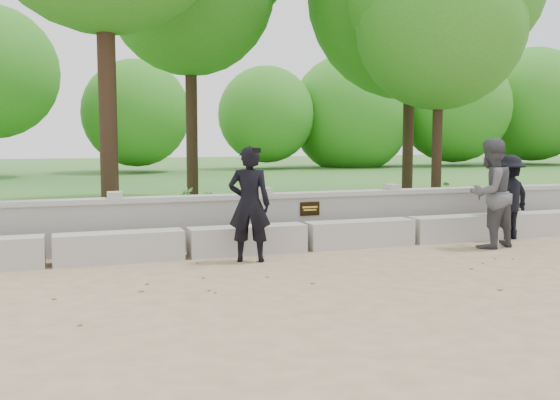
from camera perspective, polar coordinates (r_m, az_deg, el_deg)
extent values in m
plane|color=tan|center=(8.69, 6.98, -6.67)|extent=(80.00, 80.00, 0.00)
cube|color=#31742B|center=(22.00, -9.30, 1.09)|extent=(40.00, 22.00, 0.25)
cube|color=#A9A6A0|center=(9.68, -14.46, -4.18)|extent=(1.90, 0.45, 0.45)
cube|color=#A9A6A0|center=(10.03, -2.98, -3.66)|extent=(1.90, 0.45, 0.45)
cube|color=#A9A6A0|center=(10.76, 7.32, -3.07)|extent=(1.90, 0.45, 0.45)
cube|color=#A9A6A0|center=(11.78, 16.06, -2.49)|extent=(1.90, 0.45, 0.45)
cube|color=#A9A6A0|center=(13.03, 23.27, -1.96)|extent=(1.90, 0.45, 0.45)
cube|color=#9F9C96|center=(10.97, 1.01, -1.88)|extent=(12.50, 0.25, 0.82)
cube|color=#A9A6A0|center=(10.92, 1.01, 0.46)|extent=(12.50, 0.35, 0.08)
cube|color=black|center=(10.93, 2.74, -0.81)|extent=(0.36, 0.02, 0.24)
imported|color=black|center=(9.32, -2.82, -0.39)|extent=(0.74, 0.62, 1.74)
cube|color=black|center=(8.94, -2.22, 4.56)|extent=(0.14, 0.07, 0.07)
imported|color=#46464B|center=(11.08, 18.66, 0.59)|extent=(1.04, 0.90, 1.85)
imported|color=black|center=(12.15, 20.17, 0.24)|extent=(1.11, 0.80, 1.55)
cylinder|color=#382619|center=(12.09, -15.51, 9.56)|extent=(0.33, 0.33, 4.93)
cylinder|color=#382619|center=(16.48, -8.09, 7.86)|extent=(0.30, 0.30, 4.50)
cylinder|color=#382619|center=(14.63, 14.18, 5.82)|extent=(0.23, 0.23, 3.37)
sphere|color=#2B6D19|center=(14.90, 14.44, 16.36)|extent=(3.80, 3.80, 3.80)
cylinder|color=#382619|center=(17.12, 11.66, 7.30)|extent=(0.29, 0.29, 4.25)
imported|color=#3C7E2B|center=(11.02, -23.42, -1.71)|extent=(0.34, 0.29, 0.55)
imported|color=#3C7E2B|center=(11.25, -6.65, -0.91)|extent=(0.41, 0.44, 0.64)
imported|color=#3C7E2B|center=(13.39, 15.80, 0.06)|extent=(0.81, 0.79, 0.69)
imported|color=#3C7E2B|center=(12.28, -8.61, -0.37)|extent=(0.40, 0.43, 0.64)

